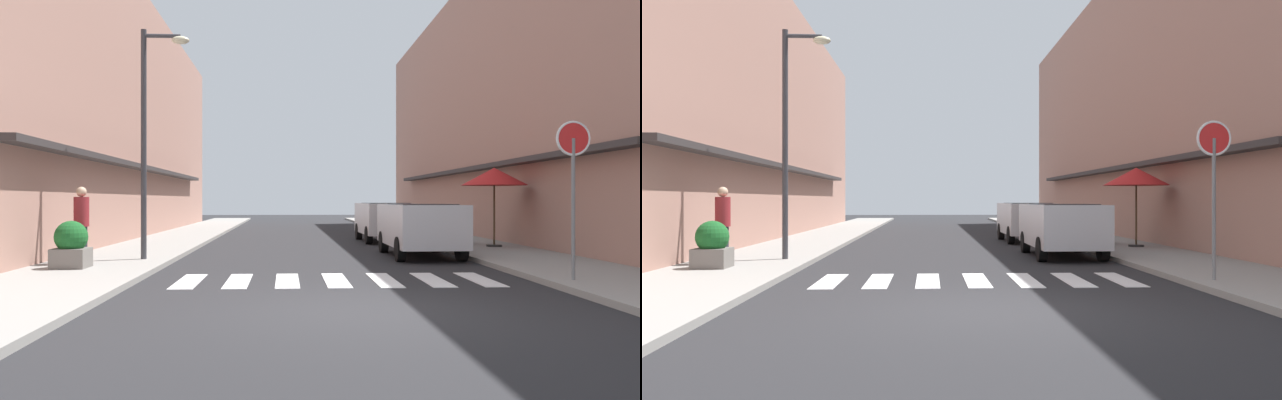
% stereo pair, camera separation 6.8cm
% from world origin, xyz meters
% --- Properties ---
extents(ground_plane, '(82.30, 82.30, 0.00)m').
position_xyz_m(ground_plane, '(0.00, 14.96, 0.00)').
color(ground_plane, '#232326').
extents(sidewalk_left, '(2.85, 52.37, 0.12)m').
position_xyz_m(sidewalk_left, '(-5.22, 14.96, 0.06)').
color(sidewalk_left, gray).
rests_on(sidewalk_left, ground_plane).
extents(sidewalk_right, '(2.85, 52.37, 0.12)m').
position_xyz_m(sidewalk_right, '(5.22, 14.96, 0.06)').
color(sidewalk_right, gray).
rests_on(sidewalk_right, ground_plane).
extents(building_row_left, '(5.50, 35.67, 9.94)m').
position_xyz_m(building_row_left, '(-9.14, 15.83, 4.97)').
color(building_row_left, '#A87A6B').
rests_on(building_row_left, ground_plane).
extents(building_row_right, '(5.50, 35.67, 10.93)m').
position_xyz_m(building_row_right, '(9.14, 15.83, 5.46)').
color(building_row_right, '#A87A6B').
rests_on(building_row_right, ground_plane).
extents(crosswalk, '(6.15, 2.20, 0.01)m').
position_xyz_m(crosswalk, '(-0.00, 3.26, 0.01)').
color(crosswalk, silver).
rests_on(crosswalk, ground_plane).
extents(parked_car_near, '(1.83, 4.21, 1.47)m').
position_xyz_m(parked_car_near, '(2.75, 8.21, 0.92)').
color(parked_car_near, silver).
rests_on(parked_car_near, ground_plane).
extents(parked_car_mid, '(1.86, 4.04, 1.47)m').
position_xyz_m(parked_car_mid, '(2.75, 14.40, 0.92)').
color(parked_car_mid, silver).
rests_on(parked_car_mid, ground_plane).
extents(round_street_sign, '(0.65, 0.07, 2.92)m').
position_xyz_m(round_street_sign, '(4.28, 2.23, 2.35)').
color(round_street_sign, slate).
rests_on(round_street_sign, sidewalk_right).
extents(street_lamp, '(1.19, 0.28, 5.68)m').
position_xyz_m(street_lamp, '(-4.31, 6.71, 3.57)').
color(street_lamp, '#38383D').
rests_on(street_lamp, sidewalk_left).
extents(cafe_umbrella, '(2.05, 2.05, 2.47)m').
position_xyz_m(cafe_umbrella, '(5.54, 10.24, 2.30)').
color(cafe_umbrella, '#262626').
rests_on(cafe_umbrella, sidewalk_right).
extents(planter_corner, '(0.71, 0.71, 1.01)m').
position_xyz_m(planter_corner, '(-5.59, 4.76, 0.61)').
color(planter_corner, slate).
rests_on(planter_corner, sidewalk_left).
extents(planter_midblock, '(0.90, 0.90, 1.15)m').
position_xyz_m(planter_midblock, '(4.59, 11.48, 0.68)').
color(planter_midblock, '#4C4C4C').
rests_on(planter_midblock, sidewalk_right).
extents(pedestrian_walking_near, '(0.34, 0.34, 1.76)m').
position_xyz_m(pedestrian_walking_near, '(-5.65, 5.63, 1.05)').
color(pedestrian_walking_near, '#282B33').
rests_on(pedestrian_walking_near, sidewalk_left).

